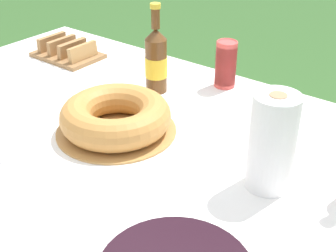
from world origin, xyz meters
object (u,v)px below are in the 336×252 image
object	(u,v)px
bundt_cake	(116,117)
cup_stack	(226,64)
cider_bottle_amber	(156,60)
bread_board	(67,51)
paper_towel_roll	(272,142)

from	to	relation	value
bundt_cake	cup_stack	xyz separation A→B (m)	(0.08, 0.46, 0.03)
cup_stack	cider_bottle_amber	bearing A→B (deg)	-133.06
bundt_cake	bread_board	xyz separation A→B (m)	(-0.56, 0.31, -0.02)
cup_stack	cider_bottle_amber	size ratio (longest dim) A/B	0.54
cup_stack	bread_board	size ratio (longest dim) A/B	0.63
bundt_cake	cup_stack	size ratio (longest dim) A/B	2.14
cup_stack	cider_bottle_amber	xyz separation A→B (m)	(-0.16, -0.18, 0.03)
paper_towel_roll	bread_board	world-z (taller)	paper_towel_roll
bundt_cake	cider_bottle_amber	bearing A→B (deg)	106.04
cider_bottle_amber	paper_towel_roll	xyz separation A→B (m)	(0.55, -0.25, 0.01)
bundt_cake	cup_stack	world-z (taller)	cup_stack
bundt_cake	cider_bottle_amber	xyz separation A→B (m)	(-0.08, 0.29, 0.06)
cider_bottle_amber	paper_towel_roll	bearing A→B (deg)	-24.46
cup_stack	cider_bottle_amber	distance (m)	0.24
bundt_cake	cider_bottle_amber	distance (m)	0.30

